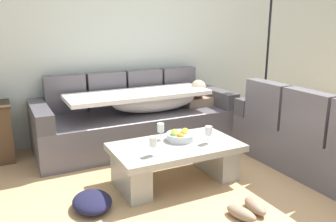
{
  "coord_description": "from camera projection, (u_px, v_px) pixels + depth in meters",
  "views": [
    {
      "loc": [
        -1.72,
        -2.24,
        1.51
      ],
      "look_at": [
        -0.08,
        1.04,
        0.55
      ],
      "focal_mm": 37.05,
      "sensor_mm": 36.0,
      "label": 1
    }
  ],
  "objects": [
    {
      "name": "wine_glass_near_right",
      "position": [
        208.0,
        131.0,
        3.27
      ],
      "size": [
        0.07,
        0.07,
        0.17
      ],
      "color": "silver",
      "rests_on": "coffee_table"
    },
    {
      "name": "back_wall",
      "position": [
        135.0,
        33.0,
        4.58
      ],
      "size": [
        9.0,
        0.1,
        2.7
      ],
      "primitive_type": "cube",
      "color": "#B6C1B7",
      "rests_on": "ground_plane"
    },
    {
      "name": "floor_lamp",
      "position": [
        267.0,
        50.0,
        4.82
      ],
      "size": [
        0.33,
        0.31,
        1.95
      ],
      "color": "black",
      "rests_on": "ground_plane"
    },
    {
      "name": "wine_glass_far_back",
      "position": [
        161.0,
        128.0,
        3.36
      ],
      "size": [
        0.07,
        0.07,
        0.17
      ],
      "color": "silver",
      "rests_on": "coffee_table"
    },
    {
      "name": "crumpled_garment",
      "position": [
        92.0,
        202.0,
        2.86
      ],
      "size": [
        0.33,
        0.41,
        0.12
      ],
      "primitive_type": "ellipsoid",
      "rotation": [
        0.0,
        0.0,
        1.54
      ],
      "color": "#191933",
      "rests_on": "ground_plane"
    },
    {
      "name": "coffee_table",
      "position": [
        176.0,
        158.0,
        3.3
      ],
      "size": [
        1.2,
        0.68,
        0.38
      ],
      "color": "#9F9D91",
      "rests_on": "ground_plane"
    },
    {
      "name": "open_magazine",
      "position": [
        190.0,
        138.0,
        3.41
      ],
      "size": [
        0.29,
        0.22,
        0.01
      ],
      "primitive_type": "cube",
      "rotation": [
        0.0,
        0.0,
        0.04
      ],
      "color": "white",
      "rests_on": "coffee_table"
    },
    {
      "name": "couch_near_window",
      "position": [
        332.0,
        142.0,
        3.47
      ],
      "size": [
        0.92,
        2.03,
        0.88
      ],
      "rotation": [
        0.0,
        0.0,
        1.57
      ],
      "color": "#575359",
      "rests_on": "ground_plane"
    },
    {
      "name": "wine_glass_near_left",
      "position": [
        153.0,
        142.0,
        2.98
      ],
      "size": [
        0.07,
        0.07,
        0.17
      ],
      "color": "silver",
      "rests_on": "coffee_table"
    },
    {
      "name": "couch_along_wall",
      "position": [
        139.0,
        118.0,
        4.31
      ],
      "size": [
        2.42,
        0.92,
        0.88
      ],
      "color": "#575359",
      "rests_on": "ground_plane"
    },
    {
      "name": "fruit_bowl",
      "position": [
        180.0,
        136.0,
        3.37
      ],
      "size": [
        0.28,
        0.28,
        0.1
      ],
      "color": "silver",
      "rests_on": "coffee_table"
    },
    {
      "name": "ground_plane",
      "position": [
        228.0,
        197.0,
        3.07
      ],
      "size": [
        14.0,
        14.0,
        0.0
      ],
      "primitive_type": "plane",
      "color": "tan"
    },
    {
      "name": "pair_of_shoes",
      "position": [
        248.0,
        210.0,
        2.77
      ],
      "size": [
        0.34,
        0.32,
        0.09
      ],
      "color": "#8C7259",
      "rests_on": "ground_plane"
    }
  ]
}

